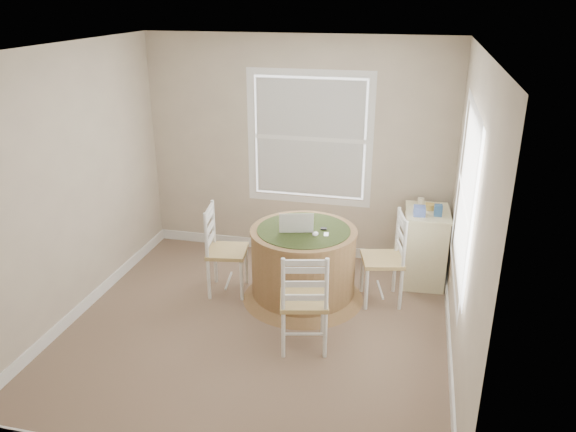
% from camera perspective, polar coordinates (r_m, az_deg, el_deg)
% --- Properties ---
extents(room, '(3.64, 3.64, 2.64)m').
position_cam_1_polar(room, '(5.02, -1.22, 1.85)').
color(room, '#7A614D').
rests_on(room, ground).
extents(round_table, '(1.27, 1.27, 0.78)m').
position_cam_1_polar(round_table, '(5.81, 1.56, -4.61)').
color(round_table, '#8E6340').
rests_on(round_table, ground).
extents(chair_left, '(0.46, 0.48, 0.95)m').
position_cam_1_polar(chair_left, '(5.95, -6.19, -3.54)').
color(chair_left, white).
rests_on(chair_left, ground).
extents(chair_near, '(0.50, 0.49, 0.95)m').
position_cam_1_polar(chair_near, '(5.02, 1.63, -8.53)').
color(chair_near, white).
rests_on(chair_near, ground).
extents(chair_right, '(0.49, 0.50, 0.95)m').
position_cam_1_polar(chair_right, '(5.82, 9.56, -4.35)').
color(chair_right, white).
rests_on(chair_right, ground).
extents(laptop, '(0.40, 0.37, 0.24)m').
position_cam_1_polar(laptop, '(5.65, 0.81, -1.12)').
color(laptop, white).
rests_on(laptop, round_table).
extents(mouse, '(0.07, 0.11, 0.03)m').
position_cam_1_polar(mouse, '(5.55, 2.79, -1.83)').
color(mouse, white).
rests_on(mouse, round_table).
extents(phone, '(0.06, 0.10, 0.02)m').
position_cam_1_polar(phone, '(5.56, 3.90, -1.92)').
color(phone, '#B7BABF').
rests_on(phone, round_table).
extents(keys, '(0.07, 0.06, 0.02)m').
position_cam_1_polar(keys, '(5.67, 3.65, -1.36)').
color(keys, black).
rests_on(keys, round_table).
extents(corner_chest, '(0.51, 0.65, 0.83)m').
position_cam_1_polar(corner_chest, '(6.34, 13.70, -3.02)').
color(corner_chest, '#F3ECB6').
rests_on(corner_chest, ground).
extents(tissue_box, '(0.13, 0.13, 0.10)m').
position_cam_1_polar(tissue_box, '(6.02, 13.14, 0.47)').
color(tissue_box, '#5873CA').
rests_on(tissue_box, corner_chest).
extents(box_yellow, '(0.16, 0.11, 0.06)m').
position_cam_1_polar(box_yellow, '(6.24, 14.52, 0.93)').
color(box_yellow, gold).
rests_on(box_yellow, corner_chest).
extents(box_blue, '(0.08, 0.08, 0.12)m').
position_cam_1_polar(box_blue, '(6.06, 15.08, 0.53)').
color(box_blue, '#2F598D').
rests_on(box_blue, corner_chest).
extents(cup_cream, '(0.07, 0.07, 0.09)m').
position_cam_1_polar(cup_cream, '(6.31, 13.29, 1.44)').
color(cup_cream, beige).
rests_on(cup_cream, corner_chest).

